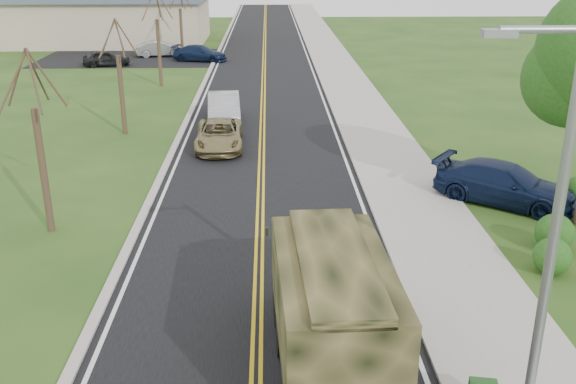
{
  "coord_description": "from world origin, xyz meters",
  "views": [
    {
      "loc": [
        0.35,
        -9.9,
        8.92
      ],
      "look_at": [
        0.92,
        8.68,
        1.8
      ],
      "focal_mm": 40.0,
      "sensor_mm": 36.0,
      "label": 1
    }
  ],
  "objects_px": {
    "suv_champagne": "(219,135)",
    "pickup_navy": "(505,184)",
    "sedan_silver": "(224,108)",
    "military_truck": "(329,300)"
  },
  "relations": [
    {
      "from": "suv_champagne",
      "to": "sedan_silver",
      "type": "height_order",
      "value": "sedan_silver"
    },
    {
      "from": "sedan_silver",
      "to": "pickup_navy",
      "type": "relative_size",
      "value": 0.93
    },
    {
      "from": "military_truck",
      "to": "suv_champagne",
      "type": "distance_m",
      "value": 17.64
    },
    {
      "from": "sedan_silver",
      "to": "military_truck",
      "type": "bearing_deg",
      "value": -84.96
    },
    {
      "from": "military_truck",
      "to": "sedan_silver",
      "type": "relative_size",
      "value": 1.35
    },
    {
      "from": "sedan_silver",
      "to": "pickup_navy",
      "type": "distance_m",
      "value": 16.34
    },
    {
      "from": "pickup_navy",
      "to": "sedan_silver",
      "type": "bearing_deg",
      "value": 79.47
    },
    {
      "from": "suv_champagne",
      "to": "pickup_navy",
      "type": "distance_m",
      "value": 13.23
    },
    {
      "from": "military_truck",
      "to": "sedan_silver",
      "type": "xyz_separation_m",
      "value": [
        -3.68,
        21.9,
        -1.03
      ]
    },
    {
      "from": "suv_champagne",
      "to": "sedan_silver",
      "type": "bearing_deg",
      "value": 88.69
    }
  ]
}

